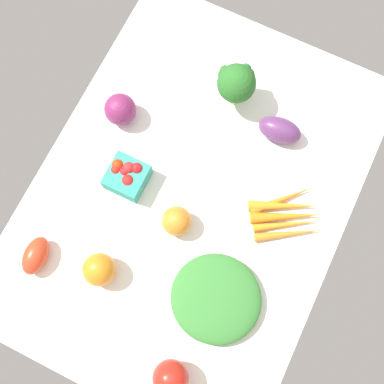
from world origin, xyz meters
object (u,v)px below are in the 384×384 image
at_px(carrot_bunch, 286,214).
at_px(heirloom_tomato_orange, 178,222).
at_px(broccoli_head, 236,83).
at_px(eggplant, 280,130).
at_px(berry_basket, 127,176).
at_px(red_onion_near_basket, 120,110).
at_px(leafy_greens_clump, 216,298).
at_px(bell_pepper_orange, 99,270).
at_px(roma_tomato, 36,256).
at_px(bell_pepper_red, 171,378).

height_order(carrot_bunch, heirloom_tomato_orange, heirloom_tomato_orange).
distance_m(broccoli_head, heirloom_tomato_orange, 0.37).
bearing_deg(eggplant, berry_basket, 38.14).
relative_size(heirloom_tomato_orange, berry_basket, 0.78).
bearing_deg(red_onion_near_basket, leafy_greens_clump, -127.13).
relative_size(bell_pepper_orange, red_onion_near_basket, 1.01).
xyz_separation_m(eggplant, berry_basket, (-0.28, 0.29, 0.00)).
relative_size(eggplant, bell_pepper_orange, 1.34).
distance_m(roma_tomato, berry_basket, 0.29).
distance_m(bell_pepper_orange, bell_pepper_red, 0.29).
bearing_deg(eggplant, heirloom_tomato_orange, 63.36).
relative_size(heirloom_tomato_orange, bell_pepper_orange, 0.88).
bearing_deg(bell_pepper_red, red_onion_near_basket, 37.81).
xyz_separation_m(broccoli_head, berry_basket, (-0.32, 0.15, -0.05)).
xyz_separation_m(roma_tomato, berry_basket, (0.27, -0.11, 0.00)).
bearing_deg(bell_pepper_orange, red_onion_near_basket, 21.04).
height_order(carrot_bunch, eggplant, eggplant).
distance_m(leafy_greens_clump, berry_basket, 0.37).
height_order(carrot_bunch, bell_pepper_orange, bell_pepper_orange).
bearing_deg(roma_tomato, bell_pepper_orange, -82.80).
height_order(broccoli_head, bell_pepper_orange, broccoli_head).
bearing_deg(heirloom_tomato_orange, red_onion_near_basket, 53.08).
bearing_deg(broccoli_head, berry_basket, 155.56).
relative_size(eggplant, bell_pepper_red, 1.18).
height_order(heirloom_tomato_orange, bell_pepper_red, bell_pepper_red).
distance_m(broccoli_head, roma_tomato, 0.65).
relative_size(broccoli_head, bell_pepper_red, 1.48).
distance_m(eggplant, bell_pepper_red, 0.65).
bearing_deg(eggplant, red_onion_near_basket, 13.26).
relative_size(roma_tomato, red_onion_near_basket, 1.15).
distance_m(broccoli_head, carrot_bunch, 0.35).
xyz_separation_m(heirloom_tomato_orange, berry_basket, (0.05, 0.17, -0.00)).
bearing_deg(broccoli_head, eggplant, -106.62).
bearing_deg(eggplant, bell_pepper_orange, 59.31).
relative_size(broccoli_head, carrot_bunch, 0.68).
height_order(heirloom_tomato_orange, leafy_greens_clump, heirloom_tomato_orange).
bearing_deg(bell_pepper_red, bell_pepper_orange, 61.37).
xyz_separation_m(broccoli_head, bell_pepper_orange, (-0.56, 0.10, -0.05)).
distance_m(heirloom_tomato_orange, leafy_greens_clump, 0.20).
height_order(broccoli_head, berry_basket, broccoli_head).
relative_size(leafy_greens_clump, bell_pepper_red, 2.30).
bearing_deg(berry_basket, carrot_bunch, -77.42).
bearing_deg(roma_tomato, broccoli_head, -29.22).
bearing_deg(roma_tomato, leafy_greens_clump, -83.41).
distance_m(carrot_bunch, eggplant, 0.22).
xyz_separation_m(heirloom_tomato_orange, leafy_greens_clump, (-0.12, -0.16, -0.01)).
height_order(carrot_bunch, berry_basket, berry_basket).
distance_m(broccoli_head, red_onion_near_basket, 0.30).
relative_size(carrot_bunch, eggplant, 1.84).
bearing_deg(leafy_greens_clump, bell_pepper_red, 175.09).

